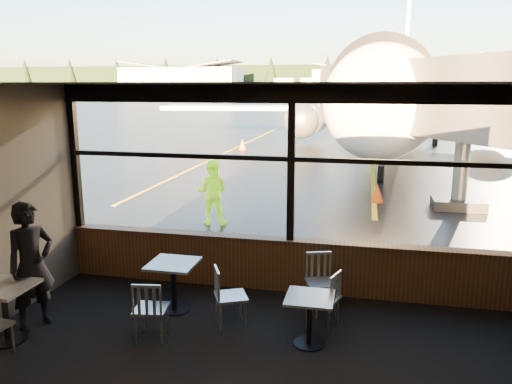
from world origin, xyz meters
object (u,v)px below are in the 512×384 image
(chair_near_w, at_px, (231,297))
(chair_mid_s, at_px, (151,309))
(jet_bridge, at_px, (464,134))
(cafe_table_mid, at_px, (174,287))
(cone_wing, at_px, (243,144))
(cafe_table_left, at_px, (5,314))
(ground_crew, at_px, (212,192))
(passenger, at_px, (31,265))
(cafe_table_near, at_px, (309,321))
(airliner, at_px, (400,50))
(chair_near_n, at_px, (321,284))
(chair_near_e, at_px, (323,299))
(cone_nose, at_px, (377,193))

(chair_near_w, relative_size, chair_mid_s, 1.01)
(jet_bridge, relative_size, cafe_table_mid, 13.08)
(cone_wing, bearing_deg, cafe_table_left, -84.82)
(jet_bridge, distance_m, chair_near_w, 8.38)
(chair_near_w, distance_m, ground_crew, 5.67)
(passenger, bearing_deg, jet_bridge, -15.85)
(chair_mid_s, distance_m, passenger, 1.91)
(cone_wing, bearing_deg, ground_crew, -78.96)
(cafe_table_near, bearing_deg, chair_near_w, 166.77)
(cafe_table_mid, bearing_deg, airliner, 79.15)
(chair_near_n, bearing_deg, cafe_table_mid, -7.00)
(cafe_table_left, bearing_deg, chair_near_n, 24.30)
(cafe_table_near, height_order, cafe_table_mid, cafe_table_mid)
(cafe_table_near, xyz_separation_m, cone_wing, (-6.01, 20.38, -0.07))
(chair_near_n, relative_size, chair_mid_s, 1.01)
(cafe_table_left, bearing_deg, chair_mid_s, 13.60)
(cafe_table_near, relative_size, chair_near_e, 0.80)
(cone_nose, bearing_deg, chair_near_e, -96.19)
(cafe_table_mid, bearing_deg, chair_near_w, -18.03)
(jet_bridge, height_order, chair_near_e, jet_bridge)
(cafe_table_near, bearing_deg, cafe_table_mid, 164.52)
(cafe_table_left, relative_size, chair_near_n, 0.89)
(cone_nose, bearing_deg, cafe_table_mid, -111.22)
(cafe_table_near, bearing_deg, jet_bridge, 67.17)
(airliner, relative_size, chair_near_n, 38.09)
(jet_bridge, bearing_deg, cafe_table_near, -112.83)
(chair_near_w, bearing_deg, jet_bridge, 123.68)
(airliner, distance_m, cone_wing, 10.41)
(jet_bridge, distance_m, cone_wing, 16.07)
(chair_near_n, bearing_deg, cafe_table_left, 5.88)
(ground_crew, bearing_deg, cafe_table_left, 75.94)
(jet_bridge, distance_m, chair_near_n, 7.13)
(cafe_table_near, bearing_deg, ground_crew, 119.23)
(cafe_table_left, distance_m, chair_near_e, 4.44)
(cafe_table_near, relative_size, cafe_table_left, 0.86)
(chair_near_n, bearing_deg, chair_mid_s, 14.03)
(cafe_table_near, xyz_separation_m, cafe_table_mid, (-2.20, 0.61, 0.05))
(cafe_table_near, xyz_separation_m, cafe_table_left, (-4.09, -0.81, 0.06))
(cafe_table_mid, height_order, chair_near_n, chair_near_n)
(passenger, bearing_deg, cafe_table_near, -58.45)
(airliner, height_order, chair_near_n, airliner)
(cone_wing, bearing_deg, jet_bridge, -55.31)
(cafe_table_near, distance_m, chair_near_w, 1.22)
(cafe_table_near, height_order, chair_mid_s, chair_mid_s)
(chair_near_e, relative_size, ground_crew, 0.54)
(ground_crew, relative_size, cone_nose, 2.97)
(cone_nose, bearing_deg, jet_bridge, -39.93)
(cafe_table_left, relative_size, ground_crew, 0.50)
(airliner, distance_m, cafe_table_mid, 24.35)
(airliner, xyz_separation_m, chair_near_n, (-2.23, -22.95, -4.93))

